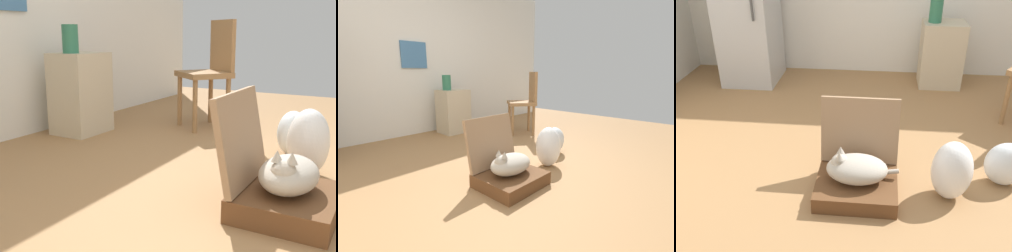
% 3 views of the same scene
% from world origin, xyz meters
% --- Properties ---
extents(ground_plane, '(7.68, 7.68, 0.00)m').
position_xyz_m(ground_plane, '(0.00, 0.00, 0.00)').
color(ground_plane, '#9E7247').
rests_on(ground_plane, ground).
extents(wall_back, '(6.40, 0.15, 2.60)m').
position_xyz_m(wall_back, '(0.00, 2.26, 1.30)').
color(wall_back, silver).
rests_on(wall_back, ground).
extents(suitcase_base, '(0.55, 0.48, 0.12)m').
position_xyz_m(suitcase_base, '(-0.18, -0.18, 0.06)').
color(suitcase_base, brown).
rests_on(suitcase_base, ground).
extents(suitcase_lid, '(0.55, 0.13, 0.48)m').
position_xyz_m(suitcase_lid, '(-0.18, 0.08, 0.36)').
color(suitcase_lid, '#9B7756').
rests_on(suitcase_lid, suitcase_base).
extents(cat, '(0.49, 0.28, 0.23)m').
position_xyz_m(cat, '(-0.19, -0.18, 0.21)').
color(cat, '#B2A899').
rests_on(cat, suitcase_base).
extents(plastic_bag_white, '(0.27, 0.26, 0.43)m').
position_xyz_m(plastic_bag_white, '(0.44, -0.14, 0.21)').
color(plastic_bag_white, white).
rests_on(plastic_bag_white, ground).
extents(plastic_bag_clear, '(0.30, 0.22, 0.33)m').
position_xyz_m(plastic_bag_clear, '(0.85, 0.04, 0.16)').
color(plastic_bag_clear, silver).
rests_on(plastic_bag_clear, ground).
extents(side_table, '(0.45, 0.37, 0.71)m').
position_xyz_m(side_table, '(0.60, 1.85, 0.35)').
color(side_table, beige).
rests_on(side_table, ground).
extents(vase_tall, '(0.13, 0.13, 0.24)m').
position_xyz_m(vase_tall, '(0.49, 1.83, 0.83)').
color(vase_tall, '#2D7051').
rests_on(vase_tall, side_table).
extents(chair, '(0.59, 0.59, 0.99)m').
position_xyz_m(chair, '(1.37, 0.94, 0.55)').
color(chair, olive).
rests_on(chair, ground).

